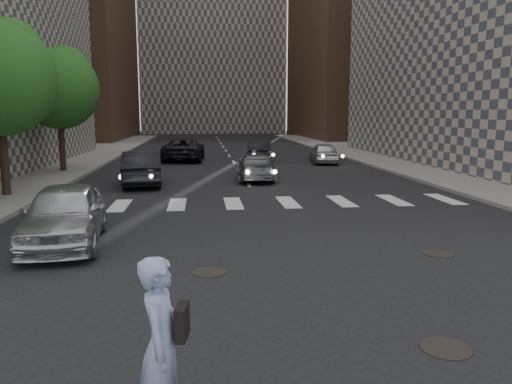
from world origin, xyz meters
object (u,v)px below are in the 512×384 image
at_px(traffic_car_b, 256,167).
at_px(traffic_car_e, 259,151).
at_px(tree_c, 60,85).
at_px(traffic_car_a, 142,168).
at_px(tree_b, 0,74).
at_px(silver_sedan, 65,214).
at_px(skateboarder, 163,345).
at_px(traffic_car_d, 324,153).
at_px(traffic_car_c, 184,149).

height_order(traffic_car_b, traffic_car_e, traffic_car_e).
distance_m(tree_c, traffic_car_a, 7.92).
height_order(tree_b, silver_sedan, tree_b).
bearing_deg(tree_c, skateboarder, -73.35).
relative_size(silver_sedan, traffic_car_a, 0.96).
bearing_deg(traffic_car_d, skateboarder, 79.51).
bearing_deg(traffic_car_d, traffic_car_e, -12.89).
distance_m(silver_sedan, traffic_car_c, 21.72).
distance_m(traffic_car_b, traffic_car_c, 10.93).
relative_size(skateboarder, traffic_car_e, 0.44).
relative_size(traffic_car_c, traffic_car_d, 1.43).
distance_m(silver_sedan, traffic_car_b, 12.83).
distance_m(skateboarder, traffic_car_e, 28.32).
xyz_separation_m(skateboarder, traffic_car_b, (3.04, 19.18, -0.36)).
bearing_deg(silver_sedan, traffic_car_a, 79.82).
bearing_deg(traffic_car_a, skateboarder, 91.74).
bearing_deg(traffic_car_a, traffic_car_e, -128.40).
xyz_separation_m(traffic_car_c, traffic_car_d, (8.97, -2.87, -0.11)).
distance_m(skateboarder, traffic_car_b, 19.42).
distance_m(tree_b, tree_c, 8.00).
distance_m(traffic_car_b, traffic_car_e, 8.90).
distance_m(traffic_car_b, traffic_car_d, 9.04).
relative_size(tree_c, traffic_car_a, 1.42).
bearing_deg(traffic_car_d, tree_b, 43.78).
height_order(silver_sedan, traffic_car_d, silver_sedan).
bearing_deg(traffic_car_b, silver_sedan, 66.14).
height_order(tree_c, traffic_car_d, tree_c).
height_order(tree_c, traffic_car_c, tree_c).
bearing_deg(silver_sedan, skateboarder, -75.35).
relative_size(tree_c, silver_sedan, 1.49).
xyz_separation_m(tree_b, traffic_car_a, (4.69, 2.93, -3.88)).
height_order(tree_b, traffic_car_a, tree_b).
height_order(skateboarder, traffic_car_b, skateboarder).
bearing_deg(traffic_car_b, traffic_car_c, -65.84).
xyz_separation_m(skateboarder, traffic_car_c, (-0.73, 29.44, -0.22)).
bearing_deg(tree_c, traffic_car_c, 45.53).
xyz_separation_m(skateboarder, traffic_car_e, (4.25, 28.00, -0.29)).
distance_m(traffic_car_c, traffic_car_e, 5.18).
relative_size(traffic_car_b, traffic_car_e, 1.03).
distance_m(skateboarder, silver_sedan, 8.38).
bearing_deg(tree_c, traffic_car_a, -47.24).
bearing_deg(silver_sedan, tree_b, 112.37).
bearing_deg(silver_sedan, traffic_car_c, 78.02).
relative_size(silver_sedan, traffic_car_b, 1.01).
relative_size(traffic_car_a, traffic_car_d, 1.19).
bearing_deg(traffic_car_c, traffic_car_e, 167.07).
xyz_separation_m(tree_c, skateboarder, (6.92, -23.14, -3.66)).
distance_m(tree_b, skateboarder, 17.04).
distance_m(skateboarder, traffic_car_c, 29.45).
xyz_separation_m(skateboarder, traffic_car_d, (8.24, 26.58, -0.33)).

